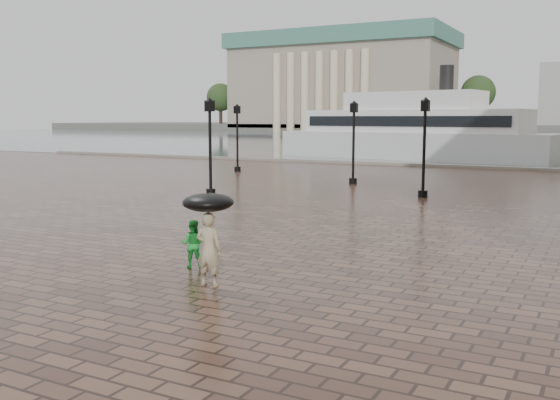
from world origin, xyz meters
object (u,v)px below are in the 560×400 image
(child_pedestrian, at_px, (193,244))
(ferry_near, at_px, (413,132))
(street_lamps, at_px, (358,142))
(adult_pedestrian, at_px, (209,249))

(child_pedestrian, bearing_deg, ferry_near, -103.55)
(street_lamps, distance_m, adult_pedestrian, 21.45)
(street_lamps, height_order, ferry_near, ferry_near)
(child_pedestrian, height_order, ferry_near, ferry_near)
(adult_pedestrian, distance_m, child_pedestrian, 1.75)
(adult_pedestrian, distance_m, ferry_near, 44.33)
(child_pedestrian, bearing_deg, adult_pedestrian, 114.70)
(adult_pedestrian, bearing_deg, street_lamps, -84.08)
(adult_pedestrian, xyz_separation_m, ferry_near, (-8.13, 43.55, 1.61))
(adult_pedestrian, height_order, ferry_near, ferry_near)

